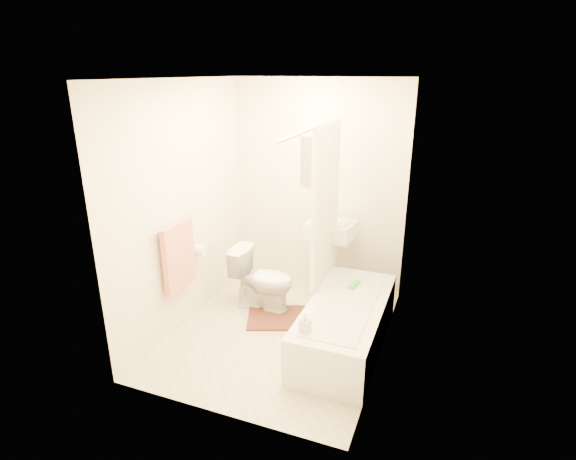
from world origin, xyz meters
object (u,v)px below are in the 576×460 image
at_px(toilet, 263,280).
at_px(bath_mat, 279,318).
at_px(soap_bottle, 305,323).
at_px(bathtub, 346,324).
at_px(sink, 331,256).

bearing_deg(toilet, bath_mat, -121.62).
bearing_deg(soap_bottle, bathtub, 71.05).
bearing_deg(bath_mat, bathtub, -15.50).
relative_size(bathtub, soap_bottle, 9.04).
height_order(sink, bathtub, sink).
bearing_deg(soap_bottle, toilet, 130.21).
xyz_separation_m(bathtub, bath_mat, (-0.76, 0.21, -0.21)).
height_order(toilet, sink, sink).
distance_m(bathtub, bath_mat, 0.82).
distance_m(bathtub, soap_bottle, 0.69).
bearing_deg(bath_mat, toilet, 147.63).
xyz_separation_m(sink, bath_mat, (-0.35, -0.71, -0.48)).
bearing_deg(bath_mat, soap_bottle, -55.04).
bearing_deg(bathtub, sink, 114.20).
height_order(sink, soap_bottle, sink).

